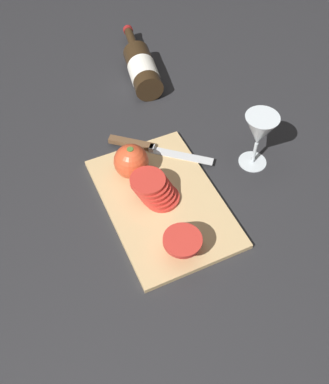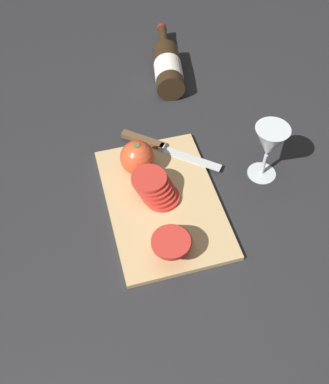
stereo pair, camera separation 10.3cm
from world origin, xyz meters
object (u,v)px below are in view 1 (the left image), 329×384
Objects in this scene: tomato_slice_stack_near at (155,189)px; wine_glass at (259,132)px; wine_bottle at (142,68)px; tomato_slice_stack_far at (182,240)px; whole_tomato at (131,161)px; knife at (140,146)px.

wine_glass is at bearing 91.71° from tomato_slice_stack_near.
wine_bottle is 0.60m from tomato_slice_stack_far.
wine_glass is 0.31m from whole_tomato.
whole_tomato reaches higher than tomato_slice_stack_near.
tomato_slice_stack_near is (0.01, -0.28, -0.06)m from wine_glass.
whole_tomato is at bearing -175.69° from tomato_slice_stack_far.
wine_glass is at bearing 16.66° from wine_bottle.
whole_tomato is at bearing -105.82° from wine_glass.
whole_tomato reaches higher than wine_bottle.
tomato_slice_stack_near is at bearing 12.30° from whole_tomato.
wine_glass is at bearing 74.18° from whole_tomato.
wine_bottle is 3.69× the size of whole_tomato.
tomato_slice_stack_near is at bearing -19.20° from wine_bottle.
wine_glass reaches higher than tomato_slice_stack_far.
tomato_slice_stack_near is (0.43, -0.15, 0.00)m from wine_bottle.
tomato_slice_stack_near is 0.15m from tomato_slice_stack_far.
knife is 0.31m from tomato_slice_stack_far.
tomato_slice_stack_near is (0.16, -0.03, 0.02)m from knife.
whole_tomato is (0.34, -0.17, 0.02)m from wine_bottle.
tomato_slice_stack_far is (0.58, -0.15, 0.00)m from wine_bottle.
tomato_slice_stack_far is at bearing -0.73° from tomato_slice_stack_near.
knife is 2.04× the size of tomato_slice_stack_far.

